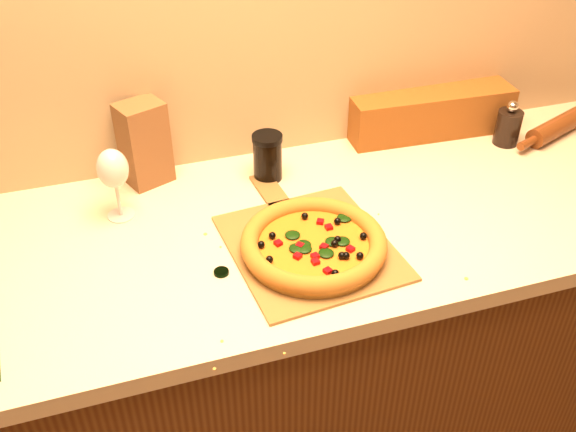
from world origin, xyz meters
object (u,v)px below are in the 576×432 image
Objects in this scene: pepper_grinder at (508,126)px; dark_jar at (268,157)px; wine_glass at (113,170)px; rolling_pin at (562,124)px; pizza_peel at (307,243)px; pizza at (314,244)px.

pepper_grinder reaches higher than dark_jar.
pepper_grinder is 1.03m from wine_glass.
dark_jar is at bearing 178.21° from rolling_pin.
wine_glass is (-1.02, -0.02, 0.07)m from pepper_grinder.
pizza_peel is 1.36× the size of rolling_pin.
pizza is 2.58× the size of dark_jar.
pizza is 0.83× the size of rolling_pin.
pepper_grinder is 0.72× the size of wine_glass.
pizza is at bearing -88.69° from dark_jar.
pizza is 0.88m from rolling_pin.
pepper_grinder is 1.05× the size of dark_jar.
dark_jar is (-0.84, 0.03, 0.03)m from rolling_pin.
rolling_pin is at bearing 19.26° from pizza.
pizza is 0.32m from dark_jar.
wine_glass is (-0.37, 0.23, 0.12)m from pizza_peel.
pizza_peel is at bearing -88.79° from dark_jar.
rolling_pin reaches higher than pizza_peel.
pizza is at bearing -92.72° from pizza_peel.
wine_glass is (-1.20, -0.03, 0.10)m from rolling_pin.
pizza is 0.47m from wine_glass.
pepper_grinder reaches higher than pizza.
pizza reaches higher than pizza_peel.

